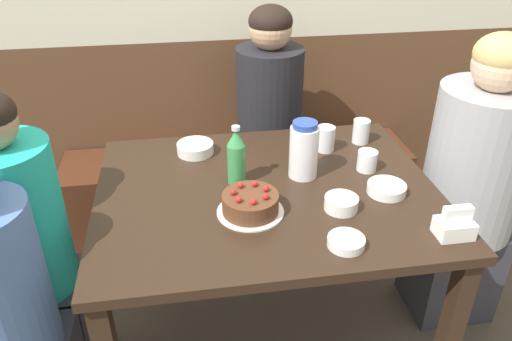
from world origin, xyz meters
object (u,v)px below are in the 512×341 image
(water_pitcher, at_px, (304,150))
(soju_bottle, at_px, (236,156))
(bowl_rice_small, at_px, (195,148))
(bowl_sauce_shallow, at_px, (346,242))
(napkin_holder, at_px, (455,225))
(bowl_soup_white, at_px, (386,189))
(bowl_side_dish, at_px, (341,203))
(glass_tumbler_short, at_px, (326,139))
(person_grey_tee, at_px, (7,326))
(person_teal_shirt, at_px, (470,188))
(birthday_cake, at_px, (250,204))
(person_dark_striped, at_px, (28,260))
(glass_water_tall, at_px, (361,131))
(glass_shot_small, at_px, (367,161))
(bench_seat, at_px, (239,192))
(person_pale_blue_shirt, at_px, (269,140))

(water_pitcher, bearing_deg, soju_bottle, -178.05)
(soju_bottle, bearing_deg, bowl_rice_small, 118.85)
(bowl_rice_small, distance_m, bowl_sauce_shallow, 0.78)
(water_pitcher, xyz_separation_m, napkin_holder, (0.37, -0.43, -0.07))
(bowl_soup_white, distance_m, bowl_side_dish, 0.20)
(glass_tumbler_short, bearing_deg, person_grey_tee, -154.77)
(person_teal_shirt, bearing_deg, birthday_cake, 13.51)
(glass_tumbler_short, bearing_deg, person_dark_striped, -167.72)
(bowl_sauce_shallow, xyz_separation_m, person_teal_shirt, (0.68, 0.44, -0.15))
(glass_water_tall, relative_size, glass_shot_small, 1.27)
(person_dark_striped, bearing_deg, bench_seat, 43.76)
(glass_water_tall, distance_m, person_pale_blue_shirt, 0.57)
(bench_seat, distance_m, glass_shot_small, 1.03)
(napkin_holder, xyz_separation_m, bowl_sauce_shallow, (-0.34, 0.00, -0.02))
(water_pitcher, distance_m, glass_water_tall, 0.38)
(bowl_side_dish, bearing_deg, bowl_sauce_shallow, -103.05)
(napkin_holder, distance_m, bowl_side_dish, 0.35)
(napkin_holder, bearing_deg, glass_tumbler_short, 110.82)
(birthday_cake, bearing_deg, person_teal_shirt, 13.51)
(glass_water_tall, distance_m, person_grey_tee, 1.46)
(bowl_rice_small, xyz_separation_m, glass_tumbler_short, (0.52, -0.06, 0.03))
(glass_tumbler_short, relative_size, person_pale_blue_shirt, 0.08)
(birthday_cake, height_order, bowl_soup_white, birthday_cake)
(glass_tumbler_short, xyz_separation_m, person_dark_striped, (-1.14, -0.25, -0.27))
(bowl_sauce_shallow, distance_m, person_dark_striped, 1.12)
(glass_tumbler_short, distance_m, glass_shot_small, 0.21)
(person_grey_tee, bearing_deg, person_teal_shirt, 12.27)
(bowl_rice_small, xyz_separation_m, person_teal_shirt, (1.10, -0.22, -0.16))
(person_teal_shirt, bearing_deg, glass_tumbler_short, -16.02)
(napkin_holder, relative_size, person_pale_blue_shirt, 0.09)
(soju_bottle, distance_m, glass_water_tall, 0.60)
(napkin_holder, distance_m, person_pale_blue_shirt, 1.17)
(person_pale_blue_shirt, xyz_separation_m, person_dark_striped, (-1.00, -0.72, -0.04))
(bowl_rice_small, bearing_deg, bowl_soup_white, -32.03)
(glass_water_tall, xyz_separation_m, glass_tumbler_short, (-0.17, -0.05, 0.00))
(bowl_side_dish, distance_m, person_dark_striped, 1.12)
(person_teal_shirt, height_order, person_pale_blue_shirt, person_teal_shirt)
(person_teal_shirt, relative_size, person_grey_tee, 1.09)
(glass_water_tall, relative_size, person_dark_striped, 0.08)
(bowl_sauce_shallow, height_order, person_dark_striped, person_dark_striped)
(bowl_soup_white, xyz_separation_m, person_dark_striped, (-1.27, 0.10, -0.23))
(person_grey_tee, relative_size, person_dark_striped, 0.98)
(bench_seat, bearing_deg, bowl_soup_white, -66.13)
(person_dark_striped, bearing_deg, bowl_sauce_shallow, -19.08)
(bowl_soup_white, height_order, person_dark_striped, person_dark_striped)
(glass_shot_small, bearing_deg, napkin_holder, -74.14)
(bench_seat, distance_m, soju_bottle, 1.00)
(bench_seat, bearing_deg, glass_tumbler_short, -63.66)
(birthday_cake, distance_m, water_pitcher, 0.32)
(napkin_holder, distance_m, bowl_sauce_shallow, 0.34)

